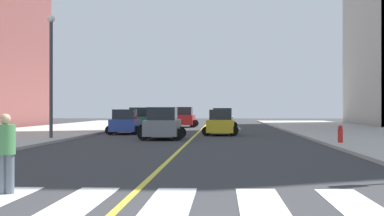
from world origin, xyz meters
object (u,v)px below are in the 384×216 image
at_px(car_gray_third, 163,124).
at_px(car_red_nearest, 184,118).
at_px(pedestrian_crossing, 5,150).
at_px(car_yellow_sixth, 221,123).
at_px(fire_hydrant, 340,134).
at_px(car_blue_second, 125,123).
at_px(car_white_fourth, 223,119).
at_px(street_lamp, 51,65).
at_px(car_green_fifth, 142,120).

bearing_deg(car_gray_third, car_red_nearest, 90.24).
bearing_deg(pedestrian_crossing, car_red_nearest, 75.26).
height_order(car_yellow_sixth, pedestrian_crossing, car_yellow_sixth).
bearing_deg(car_yellow_sixth, fire_hydrant, 120.44).
distance_m(car_blue_second, car_white_fourth, 12.57).
bearing_deg(car_white_fourth, street_lamp, 63.29).
height_order(car_blue_second, car_green_fifth, car_green_fifth).
bearing_deg(car_green_fifth, car_gray_third, -75.54).
distance_m(car_red_nearest, pedestrian_crossing, 47.06).
bearing_deg(pedestrian_crossing, car_gray_third, 73.51).
xyz_separation_m(car_blue_second, pedestrian_crossing, (2.57, -30.17, 0.10)).
relative_size(pedestrian_crossing, street_lamp, 0.24).
relative_size(pedestrian_crossing, fire_hydrant, 1.97).
height_order(car_red_nearest, pedestrian_crossing, car_red_nearest).
height_order(car_red_nearest, car_gray_third, car_red_nearest).
distance_m(car_yellow_sixth, street_lamp, 13.01).
relative_size(car_white_fourth, fire_hydrant, 5.01).
relative_size(car_gray_third, car_yellow_sixth, 1.07).
distance_m(car_red_nearest, car_green_fifth, 10.39).
bearing_deg(car_red_nearest, pedestrian_crossing, -89.83).
xyz_separation_m(car_red_nearest, street_lamp, (-6.21, -25.67, 3.50)).
xyz_separation_m(car_red_nearest, car_green_fifth, (-3.00, -9.95, -0.04)).
bearing_deg(fire_hydrant, car_blue_second, 136.14).
distance_m(car_gray_third, fire_hydrant, 11.15).
distance_m(car_blue_second, fire_hydrant, 18.48).
bearing_deg(car_white_fourth, car_green_fifth, 26.75).
bearing_deg(car_blue_second, car_red_nearest, 77.54).
relative_size(car_green_fifth, street_lamp, 0.62).
distance_m(car_white_fourth, car_yellow_sixth, 11.70).
relative_size(car_green_fifth, pedestrian_crossing, 2.59).
bearing_deg(fire_hydrant, car_green_fifth, 123.50).
distance_m(pedestrian_crossing, street_lamp, 22.36).
xyz_separation_m(pedestrian_crossing, fire_hydrant, (10.75, 17.36, -0.39)).
distance_m(car_gray_third, car_green_fifth, 14.67).
distance_m(car_red_nearest, car_gray_third, 24.24).
xyz_separation_m(car_green_fifth, fire_hydrant, (13.07, -19.74, -0.36)).
relative_size(car_white_fourth, pedestrian_crossing, 2.54).
bearing_deg(car_green_fifth, fire_hydrant, -55.22).
xyz_separation_m(car_blue_second, street_lamp, (-2.95, -8.79, 3.62)).
height_order(car_blue_second, fire_hydrant, car_blue_second).
height_order(car_red_nearest, car_white_fourth, car_red_nearest).
relative_size(car_blue_second, fire_hydrant, 4.70).
xyz_separation_m(car_white_fourth, car_yellow_sixth, (-0.13, -11.70, -0.06)).
height_order(car_blue_second, car_white_fourth, car_white_fourth).
xyz_separation_m(car_white_fourth, car_green_fifth, (-7.04, -3.31, 0.02)).
height_order(car_green_fifth, pedestrian_crossing, car_green_fifth).
height_order(car_gray_third, street_lamp, street_lamp).
bearing_deg(pedestrian_crossing, car_yellow_sixth, 67.00).
height_order(car_white_fourth, fire_hydrant, car_white_fourth).
bearing_deg(car_blue_second, car_white_fourth, 53.00).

